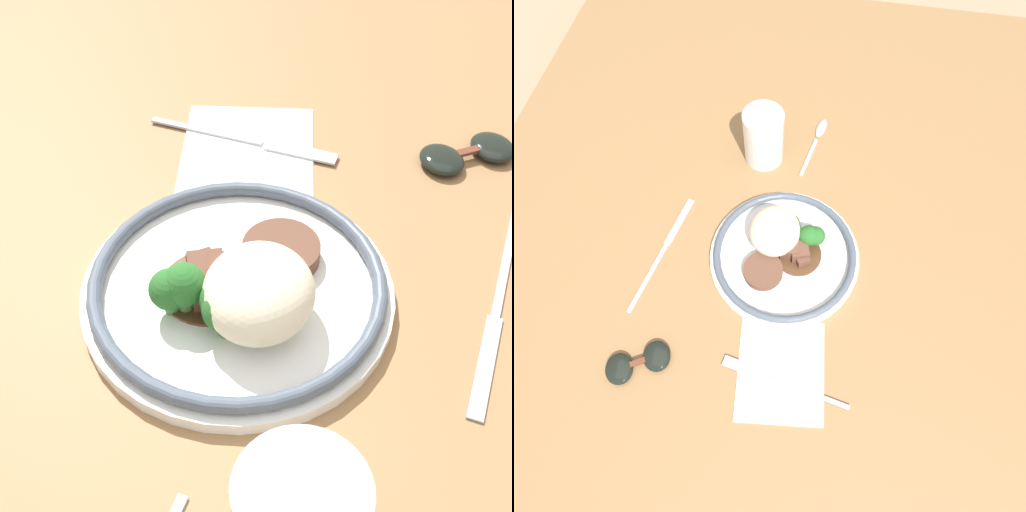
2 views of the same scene
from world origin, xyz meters
TOP-DOWN VIEW (x-y plane):
  - ground_plane at (0.00, 0.00)m, footprint 8.00×8.00m
  - dining_table at (0.00, 0.00)m, footprint 1.42×1.07m
  - napkin at (-0.17, -0.06)m, footprint 0.16×0.14m
  - plate at (0.01, -0.04)m, footprint 0.25×0.25m
  - juice_glass at (0.21, 0.03)m, footprint 0.07×0.07m
  - fork at (-0.19, -0.05)m, footprint 0.05×0.19m
  - knife at (-0.01, 0.16)m, footprint 0.22×0.05m
  - spoon at (0.28, -0.06)m, footprint 0.14×0.04m
  - sunglasses at (-0.20, 0.15)m, footprint 0.09×0.11m

SIDE VIEW (x-z plane):
  - ground_plane at x=0.00m, z-range 0.00..0.00m
  - dining_table at x=0.00m, z-range 0.00..0.04m
  - napkin at x=-0.17m, z-range 0.04..0.04m
  - knife at x=-0.01m, z-range 0.04..0.04m
  - spoon at x=0.28m, z-range 0.04..0.04m
  - fork at x=-0.19m, z-range 0.04..0.04m
  - sunglasses at x=-0.20m, z-range 0.04..0.05m
  - plate at x=0.01m, z-range 0.03..0.09m
  - juice_glass at x=0.21m, z-range 0.04..0.14m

